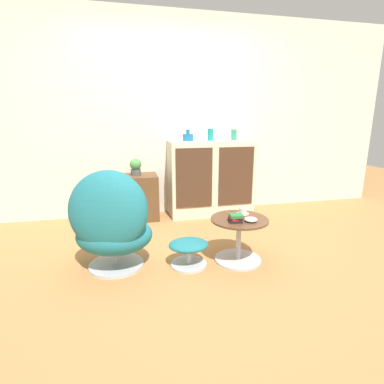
# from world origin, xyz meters

# --- Properties ---
(ground_plane) EXTENTS (12.00, 12.00, 0.00)m
(ground_plane) POSITION_xyz_m (0.00, 0.00, 0.00)
(ground_plane) COLOR #A87542
(wall_back) EXTENTS (6.40, 0.06, 2.60)m
(wall_back) POSITION_xyz_m (0.00, 1.56, 1.30)
(wall_back) COLOR silver
(wall_back) RESTS_ON ground_plane
(sideboard) EXTENTS (1.12, 0.43, 1.00)m
(sideboard) POSITION_xyz_m (0.51, 1.31, 0.50)
(sideboard) COLOR beige
(sideboard) RESTS_ON ground_plane
(tv_console) EXTENTS (0.64, 0.42, 0.58)m
(tv_console) POSITION_xyz_m (-0.53, 1.32, 0.29)
(tv_console) COLOR brown
(tv_console) RESTS_ON ground_plane
(egg_chair) EXTENTS (0.81, 0.77, 0.91)m
(egg_chair) POSITION_xyz_m (-0.76, -0.01, 0.42)
(egg_chair) COLOR #B7B7BC
(egg_chair) RESTS_ON ground_plane
(ottoman) EXTENTS (0.36, 0.33, 0.24)m
(ottoman) POSITION_xyz_m (-0.10, -0.09, 0.16)
(ottoman) COLOR #B7B7BC
(ottoman) RESTS_ON ground_plane
(coffee_table) EXTENTS (0.52, 0.52, 0.41)m
(coffee_table) POSITION_xyz_m (0.37, -0.10, 0.23)
(coffee_table) COLOR #B7B7BC
(coffee_table) RESTS_ON ground_plane
(vase_leftmost) EXTENTS (0.14, 0.14, 0.15)m
(vase_leftmost) POSITION_xyz_m (0.20, 1.32, 1.05)
(vase_leftmost) COLOR #196699
(vase_leftmost) RESTS_ON sideboard
(vase_inner_left) EXTENTS (0.08, 0.08, 0.15)m
(vase_inner_left) POSITION_xyz_m (0.50, 1.32, 1.08)
(vase_inner_left) COLOR teal
(vase_inner_left) RESTS_ON sideboard
(vase_inner_right) EXTENTS (0.08, 0.08, 0.14)m
(vase_inner_right) POSITION_xyz_m (0.83, 1.32, 1.07)
(vase_inner_right) COLOR #2D8E6B
(vase_inner_right) RESTS_ON sideboard
(potted_plant) EXTENTS (0.14, 0.14, 0.21)m
(potted_plant) POSITION_xyz_m (-0.48, 1.32, 0.69)
(potted_plant) COLOR #4C4C51
(potted_plant) RESTS_ON tv_console
(teacup) EXTENTS (0.12, 0.12, 0.06)m
(teacup) POSITION_xyz_m (0.45, 0.02, 0.44)
(teacup) COLOR silver
(teacup) RESTS_ON coffee_table
(book_stack) EXTENTS (0.13, 0.12, 0.07)m
(book_stack) POSITION_xyz_m (0.30, -0.18, 0.45)
(book_stack) COLOR black
(book_stack) RESTS_ON coffee_table
(bowl) EXTENTS (0.12, 0.12, 0.04)m
(bowl) POSITION_xyz_m (0.43, -0.20, 0.43)
(bowl) COLOR beige
(bowl) RESTS_ON coffee_table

